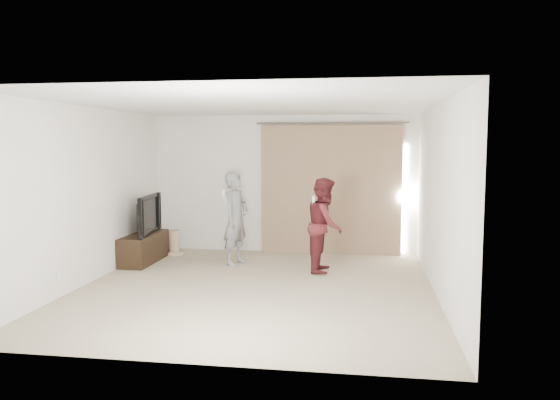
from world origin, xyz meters
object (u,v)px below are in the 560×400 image
(person_man, at_px, (236,218))
(person_woman, at_px, (325,225))
(tv_console, at_px, (144,248))
(tv, at_px, (143,215))

(person_man, height_order, person_woman, person_man)
(tv_console, xyz_separation_m, person_man, (1.62, 0.09, 0.55))
(tv_console, height_order, tv, tv)
(person_man, xyz_separation_m, person_woman, (1.54, -0.30, -0.03))
(tv_console, relative_size, tv, 1.07)
(tv_console, distance_m, person_woman, 3.22)
(tv, bearing_deg, tv_console, -0.00)
(person_man, bearing_deg, tv, -176.99)
(tv_console, xyz_separation_m, tv, (0.00, 0.00, 0.59))
(tv, distance_m, person_man, 1.63)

